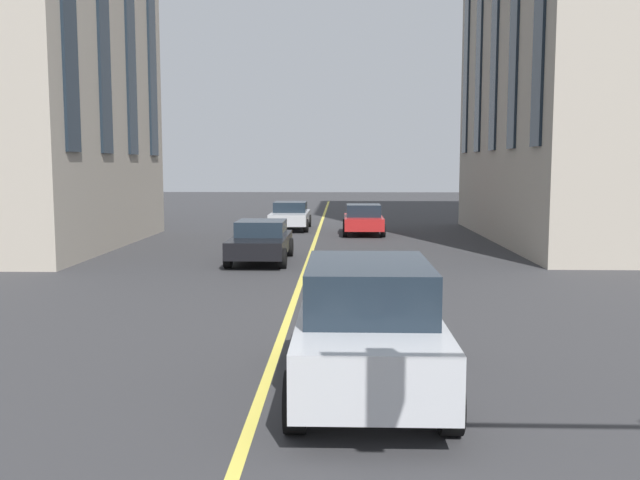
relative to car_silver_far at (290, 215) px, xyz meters
The scene contains 5 objects.
lane_centre_line 14.16m from the car_silver_far, behind, with size 80.00×0.16×0.01m.
car_silver_far is the anchor object (origin of this frame).
car_red_mid 4.29m from the car_silver_far, 123.66° to the right, with size 3.90×1.89×1.40m.
car_black_parked_a 11.54m from the car_silver_far, behind, with size 4.40×1.95×1.37m.
car_silver_trailing 25.02m from the car_silver_far, behind, with size 4.70×2.14×1.88m.
Camera 1 is at (-0.52, -1.13, 3.26)m, focal length 39.18 mm.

